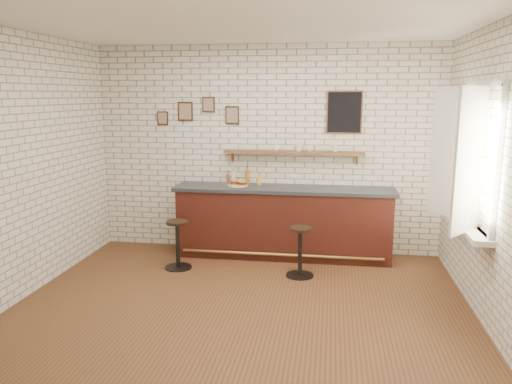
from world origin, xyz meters
TOP-DOWN VIEW (x-y plane):
  - ground at (0.00, 0.00)m, footprint 5.00×5.00m
  - bar_counter at (0.29, 1.70)m, footprint 3.10×0.65m
  - sandwich_plate at (-0.38, 1.72)m, footprint 0.28×0.28m
  - ciabatta_sandwich at (-0.36, 1.72)m, footprint 0.27×0.19m
  - potato_chips at (-0.39, 1.72)m, footprint 0.26×0.19m
  - bitters_bottle_brown at (-0.54, 1.86)m, footprint 0.06×0.06m
  - bitters_bottle_white at (-0.47, 1.86)m, footprint 0.06×0.06m
  - bitters_bottle_amber at (-0.26, 1.86)m, footprint 0.06×0.06m
  - condiment_bottle_yellow at (-0.09, 1.86)m, footprint 0.06×0.06m
  - bar_stool_left at (-1.06, 0.98)m, footprint 0.37×0.37m
  - bar_stool_right at (0.58, 0.93)m, footprint 0.36×0.36m
  - wall_shelf at (0.40, 1.90)m, footprint 2.00×0.18m
  - shelf_cup_a at (0.16, 1.90)m, footprint 0.11×0.11m
  - shelf_cup_b at (0.48, 1.90)m, footprint 0.13×0.13m
  - shelf_cup_c at (0.63, 1.90)m, footprint 0.13×0.13m
  - shelf_cup_d at (0.99, 1.90)m, footprint 0.11×0.11m
  - back_wall_decor at (0.23, 1.98)m, footprint 2.96×0.02m
  - window_sill at (2.40, 0.30)m, footprint 0.20×1.35m
  - casement_window at (2.36, 0.30)m, footprint 0.40×1.30m
  - book_lower at (2.38, 0.28)m, footprint 0.21×0.26m
  - book_upper at (2.38, 0.27)m, footprint 0.19×0.24m

SIDE VIEW (x-z plane):
  - ground at x=0.00m, z-range 0.00..0.00m
  - bar_stool_right at x=0.58m, z-range 0.02..0.67m
  - bar_stool_left at x=-1.06m, z-range 0.02..0.67m
  - bar_counter at x=0.29m, z-range 0.00..1.01m
  - window_sill at x=2.40m, z-range 0.87..0.93m
  - book_lower at x=2.38m, z-range 0.93..0.95m
  - book_upper at x=2.38m, z-range 0.95..0.97m
  - sandwich_plate at x=-0.38m, z-range 1.01..1.02m
  - potato_chips at x=-0.39m, z-range 1.02..1.03m
  - ciabatta_sandwich at x=-0.36m, z-range 1.02..1.10m
  - condiment_bottle_yellow at x=-0.09m, z-range 1.00..1.17m
  - bitters_bottle_brown at x=-0.54m, z-range 0.99..1.18m
  - bitters_bottle_white at x=-0.47m, z-range 0.99..1.21m
  - bitters_bottle_amber at x=-0.26m, z-range 0.99..1.25m
  - wall_shelf at x=0.40m, z-range 1.39..1.57m
  - shelf_cup_d at x=0.99m, z-range 1.50..1.58m
  - shelf_cup_c at x=0.63m, z-range 1.50..1.59m
  - shelf_cup_a at x=0.16m, z-range 1.50..1.59m
  - shelf_cup_b at x=0.48m, z-range 1.50..1.59m
  - casement_window at x=2.36m, z-range 0.87..2.43m
  - back_wall_decor at x=0.23m, z-range 1.77..2.33m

